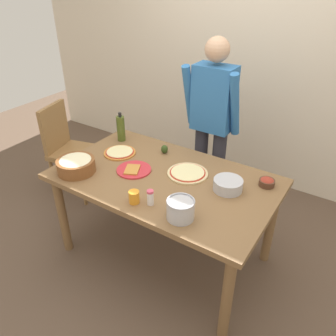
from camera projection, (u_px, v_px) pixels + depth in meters
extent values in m
plane|color=brown|center=(165.00, 253.00, 2.84)|extent=(8.00, 8.00, 0.00)
cube|color=beige|center=(254.00, 57.00, 3.32)|extent=(5.60, 0.10, 2.60)
cube|color=brown|center=(164.00, 179.00, 2.46)|extent=(1.60, 0.96, 0.04)
cylinder|color=brown|center=(62.00, 215.00, 2.71)|extent=(0.07, 0.07, 0.72)
cylinder|color=brown|center=(227.00, 298.00, 2.03)|extent=(0.07, 0.07, 0.72)
cylinder|color=brown|center=(126.00, 171.00, 3.28)|extent=(0.07, 0.07, 0.72)
cylinder|color=brown|center=(271.00, 225.00, 2.60)|extent=(0.07, 0.07, 0.72)
cylinder|color=#2D2D38|center=(200.00, 167.00, 3.21)|extent=(0.12, 0.12, 0.85)
cylinder|color=#2D2D38|center=(217.00, 173.00, 3.13)|extent=(0.12, 0.12, 0.85)
cube|color=#2D6BAD|center=(214.00, 99.00, 2.81)|extent=(0.34, 0.20, 0.55)
cylinder|color=#2D6BAD|center=(189.00, 96.00, 2.87)|extent=(0.07, 0.21, 0.55)
cylinder|color=#2D6BAD|center=(235.00, 105.00, 2.67)|extent=(0.07, 0.21, 0.55)
sphere|color=tan|center=(217.00, 49.00, 2.60)|extent=(0.20, 0.20, 0.20)
cube|color=olive|center=(74.00, 153.00, 3.36)|extent=(0.49, 0.49, 0.05)
cube|color=olive|center=(54.00, 127.00, 3.28)|extent=(0.13, 0.38, 0.45)
cylinder|color=olive|center=(83.00, 186.00, 3.31)|extent=(0.04, 0.04, 0.45)
cylinder|color=olive|center=(100.00, 169.00, 3.58)|extent=(0.04, 0.04, 0.45)
cylinder|color=olive|center=(54.00, 179.00, 3.40)|extent=(0.04, 0.04, 0.45)
cylinder|color=olive|center=(72.00, 163.00, 3.67)|extent=(0.04, 0.04, 0.45)
cylinder|color=beige|center=(188.00, 173.00, 2.48)|extent=(0.30, 0.30, 0.01)
cylinder|color=#B22D1E|center=(188.00, 172.00, 2.48)|extent=(0.26, 0.26, 0.00)
cylinder|color=beige|center=(188.00, 172.00, 2.47)|extent=(0.25, 0.25, 0.00)
cylinder|color=#C67A33|center=(120.00, 153.00, 2.75)|extent=(0.26, 0.26, 0.01)
cylinder|color=#B22D1E|center=(120.00, 152.00, 2.75)|extent=(0.23, 0.23, 0.00)
cylinder|color=beige|center=(120.00, 151.00, 2.74)|extent=(0.21, 0.21, 0.00)
cylinder|color=red|center=(134.00, 170.00, 2.52)|extent=(0.26, 0.26, 0.01)
cube|color=#CC8438|center=(132.00, 169.00, 2.50)|extent=(0.15, 0.17, 0.01)
cylinder|color=brown|center=(76.00, 166.00, 2.49)|extent=(0.28, 0.28, 0.10)
ellipsoid|color=beige|center=(75.00, 161.00, 2.47)|extent=(0.25, 0.25, 0.05)
cylinder|color=#B7B7BC|center=(228.00, 185.00, 2.29)|extent=(0.20, 0.20, 0.08)
cylinder|color=#4C2D1E|center=(267.00, 183.00, 2.34)|extent=(0.11, 0.11, 0.04)
ellipsoid|color=#9E3323|center=(267.00, 181.00, 2.34)|extent=(0.10, 0.10, 0.05)
cylinder|color=#47561E|center=(121.00, 129.00, 2.91)|extent=(0.07, 0.07, 0.22)
cylinder|color=black|center=(120.00, 115.00, 2.84)|extent=(0.03, 0.03, 0.04)
cylinder|color=#B7B7BC|center=(181.00, 210.00, 2.02)|extent=(0.17, 0.17, 0.12)
torus|color=#A5A5AD|center=(181.00, 201.00, 1.99)|extent=(0.17, 0.17, 0.01)
cylinder|color=orange|center=(134.00, 197.00, 2.17)|extent=(0.07, 0.07, 0.08)
cylinder|color=white|center=(150.00, 198.00, 2.15)|extent=(0.04, 0.04, 0.09)
cylinder|color=#D84C66|center=(150.00, 192.00, 2.12)|extent=(0.04, 0.04, 0.02)
ellipsoid|color=#2D4219|center=(164.00, 149.00, 2.74)|extent=(0.06, 0.06, 0.07)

